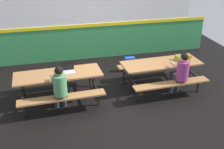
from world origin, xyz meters
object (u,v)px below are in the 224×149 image
(student_further, at_px, (181,71))
(picnic_table_right, at_px, (161,68))
(laptop_silver, at_px, (68,70))
(picnic_table_left, at_px, (59,80))
(backpack_dark, at_px, (130,64))
(toolbox_grey, at_px, (183,57))
(student_nearer, at_px, (60,85))

(student_further, bearing_deg, picnic_table_right, 118.13)
(laptop_silver, bearing_deg, picnic_table_left, -169.13)
(student_further, distance_m, backpack_dark, 1.99)
(picnic_table_left, xyz_separation_m, toolbox_grey, (3.31, 0.06, 0.23))
(picnic_table_left, height_order, laptop_silver, laptop_silver)
(laptop_silver, bearing_deg, student_further, -11.44)
(student_nearer, bearing_deg, laptop_silver, 67.96)
(toolbox_grey, xyz_separation_m, backpack_dark, (-1.10, 1.20, -0.60))
(laptop_silver, relative_size, backpack_dark, 0.75)
(picnic_table_right, height_order, laptop_silver, laptop_silver)
(picnic_table_left, distance_m, backpack_dark, 2.57)
(student_nearer, xyz_separation_m, laptop_silver, (0.24, 0.60, 0.08))
(laptop_silver, xyz_separation_m, toolbox_grey, (3.06, 0.02, 0.02))
(picnic_table_left, distance_m, student_nearer, 0.57)
(picnic_table_left, relative_size, toolbox_grey, 5.28)
(toolbox_grey, bearing_deg, student_nearer, -169.36)
(picnic_table_right, bearing_deg, backpack_dark, 111.48)
(student_nearer, xyz_separation_m, toolbox_grey, (3.31, 0.62, 0.10))
(laptop_silver, bearing_deg, student_nearer, -112.04)
(student_nearer, distance_m, toolbox_grey, 3.37)
(toolbox_grey, bearing_deg, backpack_dark, 132.61)
(picnic_table_left, bearing_deg, student_nearer, -89.79)
(picnic_table_right, distance_m, student_nearer, 2.76)
(laptop_silver, distance_m, backpack_dark, 2.38)
(picnic_table_right, height_order, toolbox_grey, toolbox_grey)
(picnic_table_left, distance_m, toolbox_grey, 3.32)
(student_nearer, bearing_deg, picnic_table_left, 90.21)
(picnic_table_left, height_order, student_further, student_further)
(picnic_table_left, distance_m, picnic_table_right, 2.69)
(student_further, height_order, toolbox_grey, student_further)
(picnic_table_right, relative_size, student_further, 1.75)
(student_further, height_order, laptop_silver, student_further)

